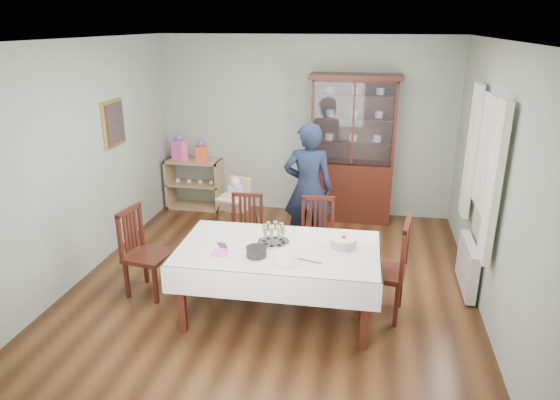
% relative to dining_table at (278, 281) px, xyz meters
% --- Properties ---
extents(floor, '(5.00, 5.00, 0.00)m').
position_rel_dining_table_xyz_m(floor, '(-0.18, 0.59, -0.38)').
color(floor, '#593319').
rests_on(floor, ground).
extents(room_shell, '(5.00, 5.00, 5.00)m').
position_rel_dining_table_xyz_m(room_shell, '(-0.18, 1.12, 1.32)').
color(room_shell, '#9EAA99').
rests_on(room_shell, floor).
extents(dining_table, '(2.02, 1.19, 0.76)m').
position_rel_dining_table_xyz_m(dining_table, '(0.00, 0.00, 0.00)').
color(dining_table, '#471B11').
rests_on(dining_table, floor).
extents(china_cabinet, '(1.30, 0.48, 2.18)m').
position_rel_dining_table_xyz_m(china_cabinet, '(0.57, 2.85, 0.74)').
color(china_cabinet, '#471B11').
rests_on(china_cabinet, floor).
extents(sideboard, '(0.90, 0.38, 0.80)m').
position_rel_dining_table_xyz_m(sideboard, '(-1.93, 2.87, 0.02)').
color(sideboard, tan).
rests_on(sideboard, floor).
extents(picture_frame, '(0.04, 0.48, 0.58)m').
position_rel_dining_table_xyz_m(picture_frame, '(-2.40, 1.39, 1.27)').
color(picture_frame, gold).
rests_on(picture_frame, room_shell).
extents(window, '(0.04, 1.02, 1.22)m').
position_rel_dining_table_xyz_m(window, '(2.04, 0.89, 1.17)').
color(window, white).
rests_on(window, room_shell).
extents(curtain_left, '(0.07, 0.30, 1.55)m').
position_rel_dining_table_xyz_m(curtain_left, '(1.98, 0.27, 1.07)').
color(curtain_left, silver).
rests_on(curtain_left, room_shell).
extents(curtain_right, '(0.07, 0.30, 1.55)m').
position_rel_dining_table_xyz_m(curtain_right, '(1.98, 1.51, 1.07)').
color(curtain_right, silver).
rests_on(curtain_right, room_shell).
extents(radiator, '(0.10, 0.80, 0.55)m').
position_rel_dining_table_xyz_m(radiator, '(1.98, 0.89, -0.08)').
color(radiator, white).
rests_on(radiator, floor).
extents(chair_far_left, '(0.42, 0.42, 0.89)m').
position_rel_dining_table_xyz_m(chair_far_left, '(-0.60, 1.00, -0.12)').
color(chair_far_left, '#471B11').
rests_on(chair_far_left, floor).
extents(chair_far_right, '(0.44, 0.44, 0.92)m').
position_rel_dining_table_xyz_m(chair_far_right, '(0.27, 0.98, -0.11)').
color(chair_far_right, '#471B11').
rests_on(chair_far_right, floor).
extents(chair_end_left, '(0.50, 0.50, 0.98)m').
position_rel_dining_table_xyz_m(chair_end_left, '(-1.50, 0.17, -0.09)').
color(chair_end_left, '#471B11').
rests_on(chair_end_left, floor).
extents(chair_end_right, '(0.54, 0.54, 1.05)m').
position_rel_dining_table_xyz_m(chair_end_right, '(1.04, 0.22, -0.07)').
color(chair_end_right, '#471B11').
rests_on(chair_end_right, floor).
extents(woman, '(0.67, 0.48, 1.72)m').
position_rel_dining_table_xyz_m(woman, '(0.08, 1.59, 0.47)').
color(woman, black).
rests_on(woman, floor).
extents(high_chair, '(0.52, 0.52, 0.94)m').
position_rel_dining_table_xyz_m(high_chair, '(-0.89, 1.64, -0.02)').
color(high_chair, black).
rests_on(high_chair, floor).
extents(champagne_tray, '(0.32, 0.32, 0.19)m').
position_rel_dining_table_xyz_m(champagne_tray, '(-0.07, 0.10, 0.44)').
color(champagne_tray, silver).
rests_on(champagne_tray, dining_table).
extents(birthday_cake, '(0.30, 0.30, 0.20)m').
position_rel_dining_table_xyz_m(birthday_cake, '(0.63, 0.10, 0.43)').
color(birthday_cake, white).
rests_on(birthday_cake, dining_table).
extents(plate_stack_dark, '(0.20, 0.20, 0.09)m').
position_rel_dining_table_xyz_m(plate_stack_dark, '(-0.17, -0.23, 0.42)').
color(plate_stack_dark, black).
rests_on(plate_stack_dark, dining_table).
extents(plate_stack_white, '(0.29, 0.29, 0.10)m').
position_rel_dining_table_xyz_m(plate_stack_white, '(0.14, -0.29, 0.42)').
color(plate_stack_white, white).
rests_on(plate_stack_white, dining_table).
extents(napkin_stack, '(0.15, 0.15, 0.02)m').
position_rel_dining_table_xyz_m(napkin_stack, '(-0.53, -0.24, 0.39)').
color(napkin_stack, '#FD5DB7').
rests_on(napkin_stack, dining_table).
extents(cutlery, '(0.17, 0.19, 0.01)m').
position_rel_dining_table_xyz_m(cutlery, '(-0.59, -0.07, 0.38)').
color(cutlery, silver).
rests_on(cutlery, dining_table).
extents(cake_knife, '(0.29, 0.11, 0.01)m').
position_rel_dining_table_xyz_m(cake_knife, '(0.32, -0.25, 0.38)').
color(cake_knife, silver).
rests_on(cake_knife, dining_table).
extents(gift_bag_pink, '(0.26, 0.22, 0.42)m').
position_rel_dining_table_xyz_m(gift_bag_pink, '(-2.14, 2.85, 0.60)').
color(gift_bag_pink, '#FD5DB7').
rests_on(gift_bag_pink, sideboard).
extents(gift_bag_orange, '(0.21, 0.18, 0.33)m').
position_rel_dining_table_xyz_m(gift_bag_orange, '(-1.78, 2.85, 0.56)').
color(gift_bag_orange, '#FD5527').
rests_on(gift_bag_orange, sideboard).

